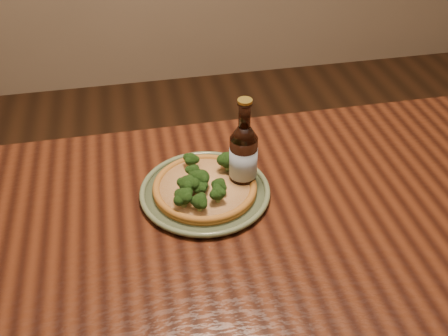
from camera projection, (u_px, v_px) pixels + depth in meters
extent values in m
cube|color=#401C0D|center=(294.00, 226.00, 1.23)|extent=(1.60, 0.90, 0.04)
cylinder|color=#401C0D|center=(24.00, 262.00, 1.63)|extent=(0.07, 0.07, 0.71)
cylinder|color=#586646|center=(205.00, 193.00, 1.28)|extent=(0.29, 0.29, 0.01)
torus|color=#586646|center=(205.00, 191.00, 1.28)|extent=(0.32, 0.32, 0.01)
torus|color=#586646|center=(205.00, 191.00, 1.28)|extent=(0.25, 0.25, 0.01)
cylinder|color=#A16824|center=(205.00, 189.00, 1.27)|extent=(0.25, 0.25, 0.01)
torus|color=#A16824|center=(205.00, 187.00, 1.27)|extent=(0.25, 0.25, 0.02)
cylinder|color=#D4C381|center=(205.00, 187.00, 1.27)|extent=(0.22, 0.22, 0.01)
sphere|color=#254A17|center=(219.00, 185.00, 1.23)|extent=(0.05, 0.05, 0.03)
sphere|color=#254A17|center=(218.00, 193.00, 1.21)|extent=(0.04, 0.04, 0.03)
sphere|color=#254A17|center=(228.00, 160.00, 1.30)|extent=(0.04, 0.04, 0.04)
sphere|color=#254A17|center=(188.00, 184.00, 1.22)|extent=(0.05, 0.05, 0.04)
sphere|color=#254A17|center=(202.00, 178.00, 1.25)|extent=(0.06, 0.06, 0.04)
sphere|color=#254A17|center=(200.00, 201.00, 1.18)|extent=(0.05, 0.05, 0.04)
sphere|color=#254A17|center=(193.00, 171.00, 1.28)|extent=(0.04, 0.04, 0.03)
sphere|color=#254A17|center=(191.00, 159.00, 1.31)|extent=(0.04, 0.04, 0.03)
sphere|color=#254A17|center=(201.00, 188.00, 1.23)|extent=(0.03, 0.03, 0.03)
sphere|color=#254A17|center=(183.00, 196.00, 1.19)|extent=(0.06, 0.06, 0.04)
cylinder|color=black|center=(243.00, 163.00, 1.27)|extent=(0.07, 0.07, 0.15)
cone|color=black|center=(244.00, 132.00, 1.21)|extent=(0.07, 0.07, 0.03)
cylinder|color=black|center=(245.00, 115.00, 1.18)|extent=(0.03, 0.03, 0.06)
torus|color=black|center=(245.00, 104.00, 1.17)|extent=(0.04, 0.04, 0.01)
cylinder|color=#A58C33|center=(245.00, 101.00, 1.16)|extent=(0.03, 0.03, 0.01)
cylinder|color=#9BADBB|center=(243.00, 161.00, 1.26)|extent=(0.07, 0.07, 0.08)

